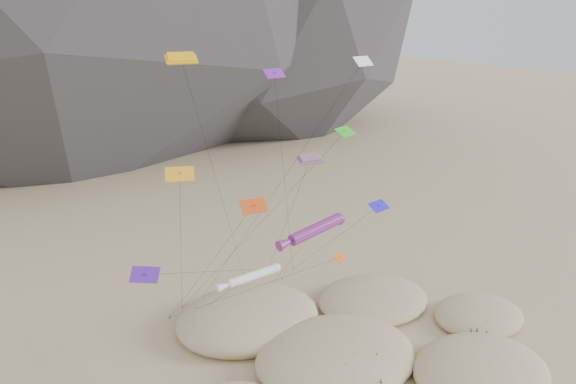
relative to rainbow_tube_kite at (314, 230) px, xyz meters
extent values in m
ellipsoid|color=#CCB789|center=(9.12, -12.76, -11.21)|extent=(12.85, 10.92, 3.32)
ellipsoid|color=#CCB789|center=(-0.16, -3.87, -11.18)|extent=(15.59, 13.26, 3.48)
ellipsoid|color=#CCB789|center=(17.09, -6.29, -11.43)|extent=(9.95, 8.46, 2.38)
ellipsoid|color=#CCB789|center=(-3.51, 6.41, -11.12)|extent=(15.21, 12.93, 3.74)
ellipsoid|color=#CCB789|center=(10.11, 2.42, -11.39)|extent=(12.86, 10.93, 2.53)
ellipsoid|color=black|center=(8.26, -14.05, -10.96)|extent=(3.02, 2.59, 0.91)
ellipsoid|color=black|center=(0.06, -5.83, -10.86)|extent=(3.42, 2.92, 1.03)
ellipsoid|color=black|center=(3.29, -5.27, -10.96)|extent=(2.91, 2.49, 0.87)
ellipsoid|color=black|center=(14.62, -8.94, -11.36)|extent=(2.59, 2.22, 0.78)
ellipsoid|color=black|center=(-5.61, 5.38, -10.96)|extent=(2.68, 2.29, 0.80)
ellipsoid|color=black|center=(-2.18, 4.56, -11.06)|extent=(2.76, 2.36, 0.83)
ellipsoid|color=black|center=(10.93, 5.18, -11.26)|extent=(2.07, 1.77, 0.62)
ellipsoid|color=black|center=(8.13, 2.46, -11.36)|extent=(2.01, 1.72, 0.60)
cylinder|color=#3F2D1E|center=(-7.85, 13.39, -11.81)|extent=(0.08, 0.08, 0.30)
cylinder|color=#3F2D1E|center=(-2.30, 12.01, -11.81)|extent=(0.08, 0.08, 0.30)
cylinder|color=#3F2D1E|center=(-1.50, 14.82, -11.81)|extent=(0.08, 0.08, 0.30)
cylinder|color=#3F2D1E|center=(5.62, 16.03, -11.81)|extent=(0.08, 0.08, 0.30)
cylinder|color=#3F2D1E|center=(4.91, 12.80, -11.81)|extent=(0.08, 0.08, 0.30)
cylinder|color=#3F2D1E|center=(-6.97, 12.27, -11.81)|extent=(0.08, 0.08, 0.30)
cylinder|color=#3F2D1E|center=(7.59, 14.41, -11.81)|extent=(0.08, 0.08, 0.30)
cylinder|color=#3F2D1E|center=(-9.80, 12.19, -11.81)|extent=(0.08, 0.08, 0.30)
cylinder|color=red|center=(0.28, 0.03, 0.04)|extent=(6.15, 1.80, 1.72)
sphere|color=red|center=(3.25, 0.38, 0.27)|extent=(1.15, 1.15, 1.15)
cone|color=red|center=(-2.99, -0.36, -0.26)|extent=(2.58, 1.27, 1.23)
cylinder|color=black|center=(1.49, 6.11, -5.96)|extent=(2.46, 12.19, 12.01)
cylinder|color=white|center=(-5.84, 1.08, -3.40)|extent=(4.77, 0.95, 1.08)
sphere|color=white|center=(-3.49, 0.98, -3.21)|extent=(0.79, 0.79, 0.79)
cone|color=white|center=(-8.42, 1.19, -3.63)|extent=(1.95, 0.76, 0.81)
cylinder|color=black|center=(-6.55, 6.36, -7.68)|extent=(1.45, 10.57, 8.58)
cube|color=#DD9D0B|center=(-10.37, 3.80, 15.52)|extent=(2.63, 1.48, 0.74)
cube|color=#DD9D0B|center=(-10.37, 3.80, 15.71)|extent=(2.22, 1.18, 0.72)
cylinder|color=black|center=(-4.92, 8.69, 1.78)|extent=(10.94, 9.82, 27.49)
cube|color=#E34817|center=(-1.14, -0.84, 7.05)|extent=(2.34, 1.14, 0.63)
cube|color=#E34817|center=(-1.14, -0.84, 7.26)|extent=(1.99, 0.91, 0.63)
cylinder|color=black|center=(1.12, 6.76, -2.45)|extent=(4.56, 15.23, 19.03)
cube|color=#CF5513|center=(-0.98, -4.96, -0.56)|extent=(1.76, 1.67, 0.63)
cube|color=#CF5513|center=(-0.98, -4.96, -0.71)|extent=(0.28, 0.28, 0.55)
cylinder|color=black|center=(-5.39, 3.62, -6.24)|extent=(8.84, 17.18, 11.37)
cube|color=#BF4012|center=(-8.14, -3.12, 4.92)|extent=(2.20, 1.33, 0.90)
cube|color=#BF4012|center=(-8.14, -3.12, 4.77)|extent=(0.30, 0.36, 0.68)
cylinder|color=black|center=(-8.97, 4.54, -3.49)|extent=(1.68, 15.33, 16.85)
cube|color=#511CA7|center=(-16.41, -1.15, 0.60)|extent=(2.34, 2.17, 0.89)
cube|color=#511CA7|center=(-16.41, -1.15, 0.45)|extent=(0.38, 0.39, 0.72)
cylinder|color=black|center=(-5.40, 7.44, -5.65)|extent=(22.06, 17.21, 12.54)
cube|color=purple|center=(-1.23, 4.60, 13.78)|extent=(1.90, 1.01, 0.76)
cube|color=purple|center=(-1.23, 4.60, 13.63)|extent=(0.23, 0.25, 0.63)
cylinder|color=black|center=(3.18, 9.50, 0.93)|extent=(8.85, 9.84, 25.70)
cube|color=green|center=(7.03, 4.40, 7.56)|extent=(2.50, 1.81, 0.76)
cube|color=green|center=(7.03, 4.40, 7.41)|extent=(0.31, 0.26, 0.78)
cylinder|color=black|center=(-0.41, 8.90, -2.18)|extent=(14.91, 9.02, 19.48)
cube|color=orange|center=(-11.07, 3.93, 6.23)|extent=(2.66, 2.03, 0.98)
cube|color=orange|center=(-11.07, 3.93, 6.08)|extent=(0.39, 0.41, 0.80)
cylinder|color=black|center=(-9.46, 8.66, -2.84)|extent=(3.25, 9.49, 18.15)
cube|color=#2019D6|center=(7.76, -0.21, 0.87)|extent=(2.28, 1.45, 0.74)
cube|color=#2019D6|center=(7.76, -0.21, 0.72)|extent=(0.28, 0.23, 0.74)
cylinder|color=black|center=(7.67, 7.10, -5.52)|extent=(0.19, 14.63, 12.80)
cube|color=white|center=(7.95, 3.21, 14.48)|extent=(2.04, 1.08, 0.88)
cube|color=white|center=(7.95, 3.21, 14.33)|extent=(0.26, 0.33, 0.65)
cylinder|color=black|center=(0.49, 7.74, 1.29)|extent=(14.96, 9.09, 26.41)
camera|label=1|loc=(-28.53, -38.10, 19.43)|focal=35.00mm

